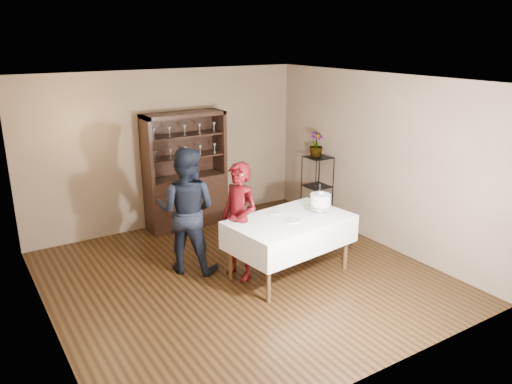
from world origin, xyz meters
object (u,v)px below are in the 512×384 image
plant_etagere (317,186)px  cake (320,201)px  cake_table (290,232)px  woman (239,221)px  china_hutch (186,189)px  man (187,210)px  potted_plant (316,145)px

plant_etagere → cake: (-1.20, -1.54, 0.36)m
plant_etagere → cake_table: (-1.68, -1.48, -0.01)m
cake_table → woman: size_ratio=1.09×
china_hutch → woman: size_ratio=1.22×
plant_etagere → man: (-2.81, -0.58, 0.25)m
woman → potted_plant: size_ratio=3.83×
china_hutch → woman: bearing=-95.5°
plant_etagere → woman: 2.57m
china_hutch → cake_table: (0.40, -2.53, -0.02)m
cake_table → potted_plant: size_ratio=4.16×
cake_table → woman: (-0.62, 0.32, 0.18)m
plant_etagere → potted_plant: (-0.02, 0.04, 0.75)m
plant_etagere → potted_plant: bearing=115.6°
woman → potted_plant: 2.63m
man → potted_plant: man is taller
plant_etagere → cake_table: bearing=-138.6°
cake → cake_table: bearing=172.9°
china_hutch → cake: china_hutch is taller
cake_table → china_hutch: bearing=99.1°
china_hutch → cake_table: china_hutch is taller
china_hutch → woman: (-0.21, -2.21, 0.16)m
woman → cake: (1.09, -0.38, 0.19)m
potted_plant → man: bearing=-167.4°
potted_plant → china_hutch: bearing=153.9°
plant_etagere → cake: size_ratio=2.71×
plant_etagere → woman: size_ratio=0.73×
plant_etagere → man: man is taller
plant_etagere → cake_table: plant_etagere is taller
plant_etagere → woman: (-2.29, -1.15, 0.17)m
woman → china_hutch: bearing=159.2°
cake_table → woman: bearing=152.4°
cake_table → cake: cake is taller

